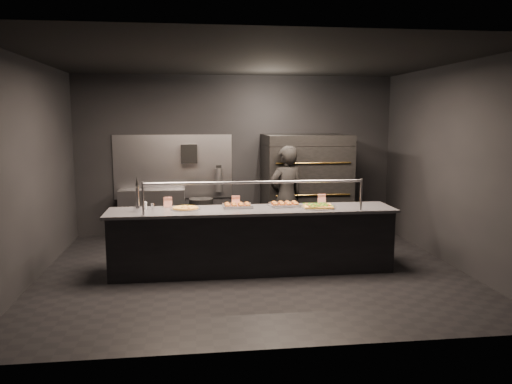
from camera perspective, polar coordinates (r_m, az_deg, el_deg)
room at (r=7.09m, az=-0.65°, el=2.72°), size 6.04×6.00×3.00m
service_counter at (r=7.22m, az=-0.40°, el=-5.49°), size 4.10×0.78×1.37m
pizza_oven at (r=9.18m, az=5.62°, el=0.64°), size 1.50×1.23×1.91m
prep_shelf at (r=9.48m, az=-11.77°, el=-2.41°), size 1.20×0.35×0.90m
towel_dispenser at (r=9.38m, az=-7.66°, el=4.36°), size 0.30×0.20×0.35m
fire_extinguisher at (r=9.45m, az=-4.26°, el=1.45°), size 0.14×0.14×0.51m
beer_tap at (r=7.07m, az=-13.37°, el=-1.07°), size 0.13×0.18×0.49m
round_pizza at (r=7.16m, az=-8.06°, el=-1.84°), size 0.42×0.42×0.03m
slider_tray_a at (r=7.25m, az=-2.14°, el=-1.55°), size 0.44×0.33×0.07m
slider_tray_b at (r=7.35m, az=3.33°, el=-1.42°), size 0.50×0.42×0.07m
square_pizza at (r=7.27m, az=7.10°, el=-1.64°), size 0.52×0.52×0.05m
condiment_jar at (r=7.24m, az=-12.34°, el=-1.55°), size 0.17×0.07×0.11m
tent_cards at (r=7.38m, az=-1.52°, el=-0.99°), size 2.41×0.04×0.15m
trash_bin at (r=9.27m, az=-6.27°, el=-3.02°), size 0.45×0.45×0.74m
worker at (r=8.40m, az=3.43°, el=-0.67°), size 0.75×0.62×1.75m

